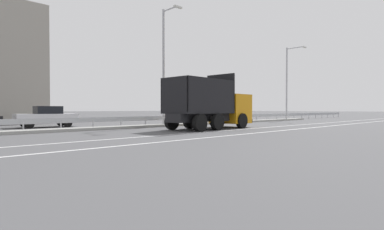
# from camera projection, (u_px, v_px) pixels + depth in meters

# --- Properties ---
(ground_plane) EXTENTS (320.00, 320.00, 0.00)m
(ground_plane) POSITION_uv_depth(u_px,v_px,m) (218.00, 126.00, 22.98)
(ground_plane) COLOR #4C4C4F
(lane_strip_0) EXTENTS (67.34, 0.16, 0.01)m
(lane_strip_0) POSITION_uv_depth(u_px,v_px,m) (230.00, 130.00, 18.85)
(lane_strip_0) COLOR silver
(lane_strip_0) RESTS_ON ground_plane
(lane_strip_1) EXTENTS (67.34, 0.16, 0.01)m
(lane_strip_1) POSITION_uv_depth(u_px,v_px,m) (263.00, 132.00, 17.09)
(lane_strip_1) COLOR silver
(lane_strip_1) RESTS_ON ground_plane
(median_island) EXTENTS (37.03, 1.10, 0.18)m
(median_island) POSITION_uv_depth(u_px,v_px,m) (193.00, 124.00, 24.99)
(median_island) COLOR gray
(median_island) RESTS_ON ground_plane
(median_guardrail) EXTENTS (67.34, 0.09, 0.78)m
(median_guardrail) POSITION_uv_depth(u_px,v_px,m) (186.00, 118.00, 25.62)
(median_guardrail) COLOR #9EA0A5
(median_guardrail) RESTS_ON ground_plane
(dump_truck) EXTENTS (6.98, 3.06, 3.77)m
(dump_truck) POSITION_uv_depth(u_px,v_px,m) (217.00, 110.00, 20.74)
(dump_truck) COLOR orange
(dump_truck) RESTS_ON ground_plane
(median_road_sign) EXTENTS (0.73, 0.16, 2.42)m
(median_road_sign) POSITION_uv_depth(u_px,v_px,m) (200.00, 110.00, 25.56)
(median_road_sign) COLOR white
(median_road_sign) RESTS_ON ground_plane
(street_lamp_1) EXTENTS (0.70, 1.90, 8.94)m
(street_lamp_1) POSITION_uv_depth(u_px,v_px,m) (165.00, 62.00, 22.81)
(street_lamp_1) COLOR #ADADB2
(street_lamp_1) RESTS_ON ground_plane
(street_lamp_2) EXTENTS (0.71, 2.29, 8.50)m
(street_lamp_2) POSITION_uv_depth(u_px,v_px,m) (288.00, 80.00, 34.87)
(street_lamp_2) COLOR #ADADB2
(street_lamp_2) RESTS_ON ground_plane
(parked_car_3) EXTENTS (4.18, 2.05, 1.55)m
(parked_car_3) POSITION_uv_depth(u_px,v_px,m) (47.00, 117.00, 21.91)
(parked_car_3) COLOR silver
(parked_car_3) RESTS_ON ground_plane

